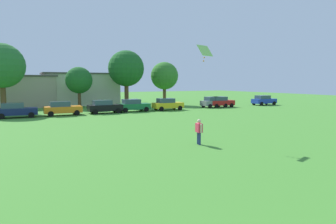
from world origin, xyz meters
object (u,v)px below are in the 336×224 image
at_px(parked_car_blue_8, 264,100).
at_px(tree_right, 126,69).
at_px(adult_bystander, 199,130).
at_px(tree_far_right, 164,76).
at_px(parked_car_gray_6, 214,102).
at_px(parked_car_green_4, 133,105).
at_px(parked_car_orange_2, 62,108).
at_px(parked_car_red_7, 220,102).
at_px(kite, 205,51).
at_px(tree_center_left, 2,66).
at_px(parked_car_black_3, 104,107).
at_px(parked_car_yellow_5, 167,104).
at_px(tree_center_right, 79,80).
at_px(parked_car_navy_1, 16,110).

relative_size(parked_car_blue_8, tree_right, 0.47).
xyz_separation_m(adult_bystander, parked_car_blue_8, (27.50, 22.22, -0.12)).
bearing_deg(tree_far_right, parked_car_gray_6, -61.10).
height_order(parked_car_green_4, parked_car_gray_6, same).
bearing_deg(parked_car_blue_8, parked_car_orange_2, -178.54).
distance_m(parked_car_gray_6, tree_right, 15.14).
bearing_deg(parked_car_red_7, parked_car_green_4, -178.99).
bearing_deg(kite, tree_center_left, 116.11).
xyz_separation_m(kite, parked_car_blue_8, (26.41, 21.14, -5.20)).
bearing_deg(parked_car_green_4, adult_bystander, -99.07).
bearing_deg(parked_car_black_3, parked_car_orange_2, -178.27).
distance_m(parked_car_green_4, tree_center_left, 17.50).
bearing_deg(tree_right, parked_car_yellow_5, -71.42).
relative_size(parked_car_yellow_5, parked_car_gray_6, 1.00).
xyz_separation_m(parked_car_red_7, tree_far_right, (-5.73, 8.39, 4.16)).
xyz_separation_m(kite, parked_car_yellow_5, (7.41, 20.42, -5.20)).
distance_m(parked_car_yellow_5, tree_center_right, 14.19).
distance_m(parked_car_green_4, tree_right, 10.30).
bearing_deg(parked_car_orange_2, tree_center_right, 68.00).
distance_m(parked_car_black_3, parked_car_yellow_5, 9.01).
distance_m(parked_car_black_3, tree_center_right, 9.58).
xyz_separation_m(parked_car_red_7, parked_car_blue_8, (9.33, 0.14, 0.00)).
bearing_deg(parked_car_navy_1, parked_car_red_7, 1.73).
bearing_deg(tree_center_left, parked_car_orange_2, -45.75).
distance_m(parked_car_blue_8, tree_right, 24.07).
relative_size(parked_car_orange_2, tree_right, 0.47).
bearing_deg(adult_bystander, kite, -36.99).
relative_size(parked_car_orange_2, parked_car_yellow_5, 1.00).
relative_size(parked_car_green_4, parked_car_blue_8, 1.00).
bearing_deg(tree_center_right, kite, -83.89).
bearing_deg(tree_center_right, tree_right, 0.52).
bearing_deg(parked_car_red_7, parked_car_black_3, -178.30).
xyz_separation_m(parked_car_gray_6, tree_center_right, (-19.07, 8.21, 3.37)).
bearing_deg(kite, parked_car_red_7, 50.89).
xyz_separation_m(parked_car_gray_6, tree_far_right, (-4.59, 8.31, 4.16)).
height_order(adult_bystander, parked_car_gray_6, parked_car_gray_6).
bearing_deg(parked_car_red_7, adult_bystander, -129.44).
bearing_deg(tree_center_right, parked_car_gray_6, -23.29).
xyz_separation_m(parked_car_yellow_5, parked_car_red_7, (9.66, 0.59, 0.00)).
relative_size(parked_car_red_7, tree_center_right, 0.69).
bearing_deg(parked_car_yellow_5, tree_right, 108.58).
relative_size(kite, parked_car_blue_8, 0.30).
distance_m(parked_car_yellow_5, parked_car_gray_6, 8.55).
bearing_deg(tree_center_right, parked_car_yellow_5, -40.08).
xyz_separation_m(adult_bystander, parked_car_black_3, (-0.51, 21.52, -0.12)).
xyz_separation_m(parked_car_yellow_5, parked_car_blue_8, (19.00, 0.73, 0.00)).
xyz_separation_m(parked_car_orange_2, parked_car_green_4, (9.16, 0.45, 0.00)).
height_order(parked_car_gray_6, tree_right, tree_right).
bearing_deg(tree_right, parked_car_green_4, -103.15).
bearing_deg(parked_car_black_3, tree_right, 56.01).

